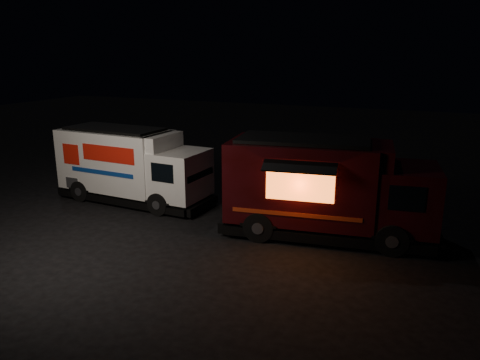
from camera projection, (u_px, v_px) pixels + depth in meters
ground at (183, 234)px, 16.00m from camera, size 80.00×80.00×0.00m
white_truck at (134, 166)px, 19.14m from camera, size 6.80×2.62×3.03m
red_truck at (330, 188)px, 15.48m from camera, size 7.39×3.57×3.30m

